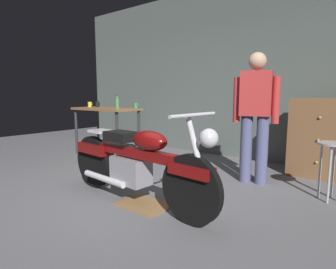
% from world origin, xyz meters
% --- Properties ---
extents(ground_plane, '(12.00, 12.00, 0.00)m').
position_xyz_m(ground_plane, '(0.00, 0.00, 0.00)').
color(ground_plane, slate).
extents(back_wall, '(8.00, 0.12, 3.10)m').
position_xyz_m(back_wall, '(0.00, 2.80, 1.55)').
color(back_wall, '#56605B').
rests_on(back_wall, ground_plane).
extents(workbench, '(1.30, 0.64, 0.90)m').
position_xyz_m(workbench, '(-1.96, 1.36, 0.79)').
color(workbench, brown).
rests_on(workbench, ground_plane).
extents(motorcycle, '(2.19, 0.60, 1.00)m').
position_xyz_m(motorcycle, '(0.15, -0.01, 0.45)').
color(motorcycle, black).
rests_on(motorcycle, ground_plane).
extents(person_standing, '(0.56, 0.30, 1.67)m').
position_xyz_m(person_standing, '(0.86, 1.46, 0.93)').
color(person_standing, '#535681').
rests_on(person_standing, ground_plane).
extents(shop_stool, '(0.32, 0.32, 0.64)m').
position_xyz_m(shop_stool, '(1.77, 1.37, 0.50)').
color(shop_stool, '#B2B2B7').
rests_on(shop_stool, ground_plane).
extents(wooden_dresser, '(0.80, 0.47, 1.10)m').
position_xyz_m(wooden_dresser, '(1.49, 2.30, 0.55)').
color(wooden_dresser, brown).
rests_on(wooden_dresser, ground_plane).
extents(drip_tray, '(0.56, 0.40, 0.01)m').
position_xyz_m(drip_tray, '(0.28, -0.00, 0.01)').
color(drip_tray, olive).
rests_on(drip_tray, ground_plane).
extents(mug_green_speckled, '(0.11, 0.08, 0.10)m').
position_xyz_m(mug_green_speckled, '(-1.42, 1.60, 0.95)').
color(mug_green_speckled, '#3D7F4C').
rests_on(mug_green_speckled, workbench).
extents(mug_black_matte, '(0.11, 0.07, 0.11)m').
position_xyz_m(mug_black_matte, '(-2.31, 1.44, 0.96)').
color(mug_black_matte, black).
rests_on(mug_black_matte, workbench).
extents(mug_yellow_tall, '(0.11, 0.08, 0.10)m').
position_xyz_m(mug_yellow_tall, '(-2.44, 1.35, 0.95)').
color(mug_yellow_tall, yellow).
rests_on(mug_yellow_tall, workbench).
extents(bottle, '(0.06, 0.06, 0.24)m').
position_xyz_m(bottle, '(-1.41, 1.15, 1.00)').
color(bottle, '#4C8C4C').
rests_on(bottle, workbench).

